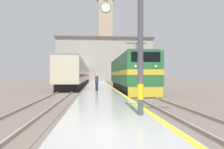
% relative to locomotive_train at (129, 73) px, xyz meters
% --- Properties ---
extents(ground_plane, '(200.00, 200.00, 0.00)m').
position_rel_locomotive_train_xyz_m(ground_plane, '(-3.36, 11.32, -2.03)').
color(ground_plane, '#60564C').
extents(platform, '(3.57, 140.00, 0.27)m').
position_rel_locomotive_train_xyz_m(platform, '(-3.35, 6.32, -1.89)').
color(platform, '#999999').
rests_on(platform, ground).
extents(rail_track_near, '(2.84, 140.00, 0.16)m').
position_rel_locomotive_train_xyz_m(rail_track_near, '(0.00, 6.32, -2.00)').
color(rail_track_near, '#60564C').
rests_on(rail_track_near, ground).
extents(rail_track_far, '(2.83, 140.00, 0.16)m').
position_rel_locomotive_train_xyz_m(rail_track_far, '(-6.97, 6.32, -2.00)').
color(rail_track_far, '#60564C').
rests_on(rail_track_far, ground).
extents(locomotive_train, '(2.92, 16.44, 4.94)m').
position_rel_locomotive_train_xyz_m(locomotive_train, '(0.00, 0.00, 0.00)').
color(locomotive_train, black).
rests_on(locomotive_train, ground).
extents(passenger_train, '(2.92, 38.11, 4.06)m').
position_rel_locomotive_train_xyz_m(passenger_train, '(-6.97, 16.48, 0.16)').
color(passenger_train, black).
rests_on(passenger_train, ground).
extents(catenary_mast, '(2.49, 0.24, 7.94)m').
position_rel_locomotive_train_xyz_m(catenary_mast, '(-2.08, -16.47, 2.26)').
color(catenary_mast, '#4C4C51').
rests_on(catenary_mast, platform).
extents(person_on_platform, '(0.34, 0.34, 1.65)m').
position_rel_locomotive_train_xyz_m(person_on_platform, '(-3.75, -2.97, -0.89)').
color(person_on_platform, '#23232D').
rests_on(person_on_platform, platform).
extents(clock_tower, '(5.45, 5.45, 29.80)m').
position_rel_locomotive_train_xyz_m(clock_tower, '(-0.55, 44.62, 13.78)').
color(clock_tower, tan).
rests_on(clock_tower, ground).
extents(station_building, '(26.68, 8.94, 12.26)m').
position_rel_locomotive_train_xyz_m(station_building, '(-1.15, 37.43, 4.13)').
color(station_building, '#A8A399').
rests_on(station_building, ground).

